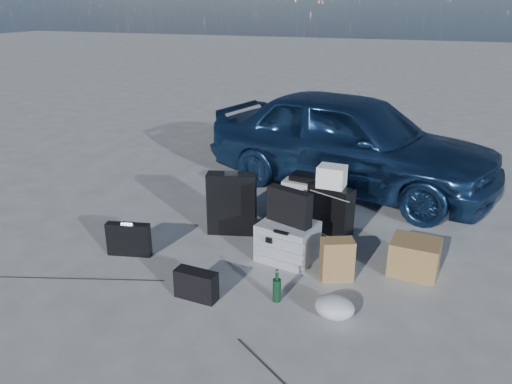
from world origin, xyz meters
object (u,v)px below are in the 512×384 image
(pelican_case, at_px, (288,241))
(suitcase_right, at_px, (330,213))
(suitcase_left, at_px, (232,204))
(duffel_bag, at_px, (301,202))
(cardboard_box, at_px, (415,257))
(briefcase, at_px, (129,239))
(car, at_px, (350,141))
(green_bottle, at_px, (277,286))

(pelican_case, distance_m, suitcase_right, 0.63)
(suitcase_left, height_order, duffel_bag, suitcase_left)
(suitcase_right, xyz_separation_m, cardboard_box, (0.85, -0.41, -0.13))
(pelican_case, distance_m, briefcase, 1.49)
(briefcase, bearing_deg, car, 45.34)
(duffel_bag, distance_m, cardboard_box, 1.50)
(car, bearing_deg, green_bottle, -166.07)
(briefcase, relative_size, suitcase_right, 0.73)
(suitcase_right, height_order, cardboard_box, suitcase_right)
(suitcase_left, height_order, suitcase_right, suitcase_left)
(car, height_order, cardboard_box, car)
(green_bottle, bearing_deg, briefcase, 170.57)
(cardboard_box, bearing_deg, car, 116.25)
(suitcase_left, relative_size, suitcase_right, 1.15)
(pelican_case, xyz_separation_m, green_bottle, (0.13, -0.71, -0.05))
(briefcase, xyz_separation_m, green_bottle, (1.55, -0.26, -0.03))
(car, xyz_separation_m, green_bottle, (-0.02, -2.83, -0.49))
(pelican_case, distance_m, suitcase_left, 0.80)
(pelican_case, bearing_deg, cardboard_box, 18.41)
(suitcase_right, bearing_deg, duffel_bag, 158.72)
(car, relative_size, pelican_case, 7.31)
(cardboard_box, distance_m, green_bottle, 1.32)
(pelican_case, relative_size, duffel_bag, 0.68)
(duffel_bag, bearing_deg, suitcase_right, -60.58)
(suitcase_right, xyz_separation_m, green_bottle, (-0.14, -1.27, -0.15))
(briefcase, xyz_separation_m, cardboard_box, (2.55, 0.60, -0.01))
(car, xyz_separation_m, duffel_bag, (-0.29, -1.15, -0.44))
(duffel_bag, xyz_separation_m, green_bottle, (0.27, -1.68, -0.05))
(car, relative_size, green_bottle, 13.62)
(suitcase_left, height_order, green_bottle, suitcase_left)
(pelican_case, height_order, green_bottle, pelican_case)
(car, distance_m, pelican_case, 2.17)
(car, bearing_deg, briefcase, 162.88)
(briefcase, bearing_deg, cardboard_box, 0.20)
(pelican_case, bearing_deg, car, 96.44)
(cardboard_box, height_order, green_bottle, cardboard_box)
(car, relative_size, briefcase, 8.80)
(cardboard_box, bearing_deg, suitcase_right, 154.47)
(cardboard_box, bearing_deg, pelican_case, -172.12)
(car, distance_m, duffel_bag, 1.26)
(suitcase_right, xyz_separation_m, duffel_bag, (-0.41, 0.41, -0.10))
(suitcase_left, xyz_separation_m, duffel_bag, (0.57, 0.63, -0.14))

